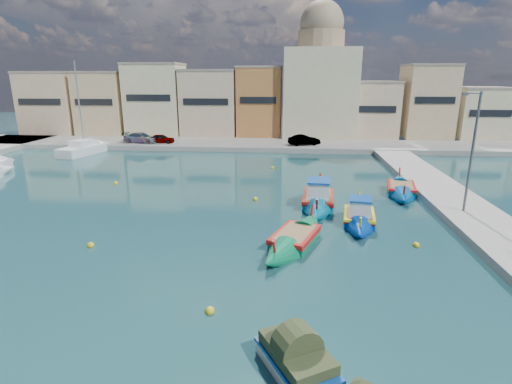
% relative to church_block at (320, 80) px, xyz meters
% --- Properties ---
extents(ground, '(160.00, 160.00, 0.00)m').
position_rel_church_block_xyz_m(ground, '(-10.00, -40.00, -8.41)').
color(ground, '#153640').
rests_on(ground, ground).
extents(north_quay, '(80.00, 8.00, 0.60)m').
position_rel_church_block_xyz_m(north_quay, '(-10.00, -8.00, -8.11)').
color(north_quay, gray).
rests_on(north_quay, ground).
extents(north_townhouses, '(83.20, 7.87, 10.19)m').
position_rel_church_block_xyz_m(north_townhouses, '(-3.32, -0.64, -3.41)').
color(north_townhouses, tan).
rests_on(north_townhouses, ground).
extents(church_block, '(10.00, 10.00, 19.10)m').
position_rel_church_block_xyz_m(church_block, '(0.00, 0.00, 0.00)').
color(church_block, beige).
rests_on(church_block, ground).
extents(quay_street_lamp, '(1.18, 0.16, 8.00)m').
position_rel_church_block_xyz_m(quay_street_lamp, '(7.44, -34.00, -4.07)').
color(quay_street_lamp, '#595B60').
rests_on(quay_street_lamp, ground).
extents(parked_cars, '(25.47, 2.50, 1.31)m').
position_rel_church_block_xyz_m(parked_cars, '(-16.28, -9.50, -7.17)').
color(parked_cars, '#4C1919').
rests_on(parked_cars, north_quay).
extents(luzzu_turquoise_cabin, '(2.91, 9.60, 3.04)m').
position_rel_church_block_xyz_m(luzzu_turquoise_cabin, '(-1.70, -32.03, -8.04)').
color(luzzu_turquoise_cabin, '#006C9B').
rests_on(luzzu_turquoise_cabin, ground).
extents(luzzu_blue_cabin, '(2.78, 7.53, 2.60)m').
position_rel_church_block_xyz_m(luzzu_blue_cabin, '(0.65, -35.46, -8.09)').
color(luzzu_blue_cabin, '#0033A7').
rests_on(luzzu_blue_cabin, ground).
extents(luzzu_cyan_mid, '(3.47, 8.50, 2.45)m').
position_rel_church_block_xyz_m(luzzu_cyan_mid, '(5.00, -28.35, -8.15)').
color(luzzu_cyan_mid, '#00539D').
rests_on(luzzu_cyan_mid, ground).
extents(luzzu_blue_south, '(4.65, 8.49, 2.41)m').
position_rel_church_block_xyz_m(luzzu_blue_south, '(-3.38, -39.16, -8.16)').
color(luzzu_blue_south, '#0A7247').
rests_on(luzzu_blue_south, ground).
extents(tender_near, '(2.79, 3.29, 1.43)m').
position_rel_church_block_xyz_m(tender_near, '(-3.36, -49.17, -7.97)').
color(tender_near, beige).
rests_on(tender_near, ground).
extents(yacht_north, '(4.23, 8.92, 11.48)m').
position_rel_church_block_xyz_m(yacht_north, '(-28.03, -13.16, -7.96)').
color(yacht_north, white).
rests_on(yacht_north, ground).
extents(mooring_buoys, '(22.12, 25.98, 0.36)m').
position_rel_church_block_xyz_m(mooring_buoys, '(-8.06, -34.28, -8.33)').
color(mooring_buoys, yellow).
rests_on(mooring_buoys, ground).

